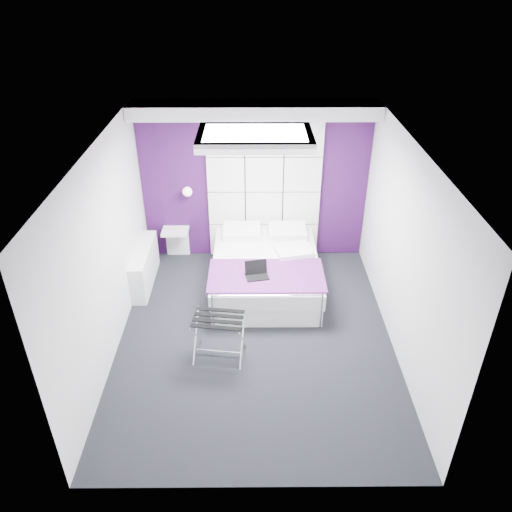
{
  "coord_description": "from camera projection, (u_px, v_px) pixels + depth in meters",
  "views": [
    {
      "loc": [
        -0.03,
        -5.14,
        4.4
      ],
      "look_at": [
        0.01,
        0.35,
        1.06
      ],
      "focal_mm": 35.0,
      "sensor_mm": 36.0,
      "label": 1
    }
  ],
  "objects": [
    {
      "name": "wall_right",
      "position": [
        404.0,
        253.0,
        6.01
      ],
      "size": [
        0.0,
        4.4,
        4.4
      ],
      "primitive_type": "plane",
      "rotation": [
        1.57,
        0.0,
        -1.57
      ],
      "color": "silver",
      "rests_on": "floor"
    },
    {
      "name": "soffit",
      "position": [
        255.0,
        110.0,
        7.05
      ],
      "size": [
        3.58,
        0.5,
        0.2
      ],
      "primitive_type": "cube",
      "color": "white",
      "rests_on": "wall_back"
    },
    {
      "name": "headboard",
      "position": [
        264.0,
        191.0,
        7.9
      ],
      "size": [
        1.8,
        0.08,
        2.3
      ],
      "primitive_type": null,
      "color": "white",
      "rests_on": "wall_back"
    },
    {
      "name": "radiator",
      "position": [
        145.0,
        266.0,
        7.62
      ],
      "size": [
        0.22,
        1.2,
        0.6
      ],
      "primitive_type": "cube",
      "color": "white",
      "rests_on": "floor"
    },
    {
      "name": "accent_wall",
      "position": [
        255.0,
        182.0,
        7.87
      ],
      "size": [
        3.58,
        0.02,
        2.58
      ],
      "primitive_type": "cube",
      "color": "#350E40",
      "rests_on": "wall_back"
    },
    {
      "name": "laptop",
      "position": [
        257.0,
        272.0,
        6.93
      ],
      "size": [
        0.31,
        0.22,
        0.22
      ],
      "rotation": [
        0.0,
        0.0,
        0.2
      ],
      "color": "black",
      "rests_on": "bed"
    },
    {
      "name": "bed",
      "position": [
        265.0,
        271.0,
        7.52
      ],
      "size": [
        1.62,
        1.95,
        0.69
      ],
      "color": "white",
      "rests_on": "floor"
    },
    {
      "name": "wall_lamp",
      "position": [
        188.0,
        191.0,
        7.8
      ],
      "size": [
        0.15,
        0.15,
        0.15
      ],
      "primitive_type": "sphere",
      "color": "white",
      "rests_on": "wall_back"
    },
    {
      "name": "luggage_rack",
      "position": [
        219.0,
        337.0,
        6.22
      ],
      "size": [
        0.61,
        0.45,
        0.6
      ],
      "rotation": [
        0.0,
        0.0,
        -0.13
      ],
      "color": "silver",
      "rests_on": "floor"
    },
    {
      "name": "nightstand",
      "position": [
        175.0,
        231.0,
        8.13
      ],
      "size": [
        0.43,
        0.33,
        0.05
      ],
      "primitive_type": "cube",
      "color": "white",
      "rests_on": "wall_back"
    },
    {
      "name": "floor",
      "position": [
        255.0,
        337.0,
        6.68
      ],
      "size": [
        4.4,
        4.4,
        0.0
      ],
      "primitive_type": "plane",
      "color": "black",
      "rests_on": "ground"
    },
    {
      "name": "skylight",
      "position": [
        255.0,
        137.0,
        5.87
      ],
      "size": [
        1.36,
        0.86,
        0.12
      ],
      "primitive_type": null,
      "color": "white",
      "rests_on": "ceiling"
    },
    {
      "name": "wall_left",
      "position": [
        106.0,
        254.0,
        5.99
      ],
      "size": [
        0.0,
        4.4,
        4.4
      ],
      "primitive_type": "plane",
      "rotation": [
        1.57,
        0.0,
        1.57
      ],
      "color": "silver",
      "rests_on": "floor"
    },
    {
      "name": "wall_back",
      "position": [
        255.0,
        182.0,
        7.88
      ],
      "size": [
        3.6,
        0.0,
        3.6
      ],
      "primitive_type": "plane",
      "rotation": [
        1.57,
        0.0,
        0.0
      ],
      "color": "silver",
      "rests_on": "floor"
    },
    {
      "name": "ceiling",
      "position": [
        255.0,
        150.0,
        5.33
      ],
      "size": [
        4.4,
        4.4,
        0.0
      ],
      "primitive_type": "plane",
      "rotation": [
        3.14,
        0.0,
        0.0
      ],
      "color": "white",
      "rests_on": "wall_back"
    }
  ]
}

